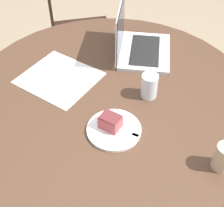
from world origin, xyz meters
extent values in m
plane|color=gray|center=(0.00, 0.00, 0.00)|extent=(12.00, 12.00, 0.00)
cylinder|color=#4C3323|center=(0.00, 0.00, 0.01)|extent=(0.43, 0.43, 0.02)
cylinder|color=#4C3323|center=(0.00, 0.00, 0.36)|extent=(0.12, 0.12, 0.69)
cylinder|color=#4C3323|center=(0.00, 0.00, 0.72)|extent=(1.28, 1.28, 0.03)
cube|color=black|center=(0.85, -0.45, 0.44)|extent=(0.57, 0.57, 0.02)
cube|color=black|center=(0.94, -0.28, 0.72)|extent=(0.35, 0.20, 0.54)
cube|color=black|center=(0.92, -0.71, 0.21)|extent=(0.05, 0.05, 0.43)
cube|color=black|center=(0.59, -0.53, 0.21)|extent=(0.05, 0.05, 0.43)
cube|color=black|center=(1.11, -0.37, 0.21)|extent=(0.05, 0.05, 0.43)
cube|color=black|center=(0.77, -0.19, 0.21)|extent=(0.05, 0.05, 0.43)
cube|color=white|center=(0.23, 0.12, 0.74)|extent=(0.39, 0.37, 0.00)
cylinder|color=white|center=(-0.18, 0.13, 0.74)|extent=(0.21, 0.21, 0.01)
cube|color=#B74C51|center=(-0.16, 0.13, 0.78)|extent=(0.09, 0.08, 0.05)
cube|color=maroon|center=(-0.16, 0.13, 0.80)|extent=(0.09, 0.08, 0.00)
cube|color=silver|center=(-0.19, 0.12, 0.75)|extent=(0.16, 0.08, 0.00)
cube|color=silver|center=(-0.25, 0.09, 0.75)|extent=(0.04, 0.04, 0.00)
cylinder|color=#C6AD89|center=(-0.54, -0.05, 0.79)|extent=(0.06, 0.06, 0.11)
cylinder|color=silver|center=(-0.12, -0.11, 0.79)|extent=(0.07, 0.07, 0.11)
cube|color=silver|center=(0.11, -0.32, 0.75)|extent=(0.40, 0.40, 0.02)
cube|color=black|center=(0.11, -0.32, 0.76)|extent=(0.28, 0.29, 0.00)
cube|color=silver|center=(0.21, -0.23, 0.87)|extent=(0.22, 0.24, 0.23)
cube|color=black|center=(0.20, -0.24, 0.87)|extent=(0.21, 0.23, 0.21)
camera|label=1|loc=(-0.77, 0.64, 1.66)|focal=50.00mm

